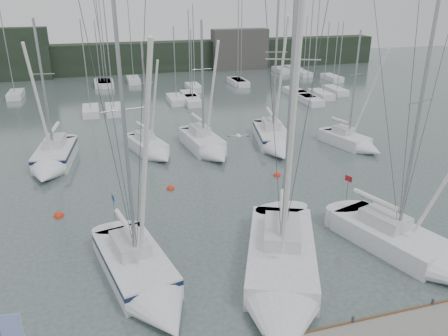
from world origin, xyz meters
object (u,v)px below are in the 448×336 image
object	(u,v)px
sailboat_near_center	(281,283)
sailboat_mid_b	(153,150)
buoy_b	(277,176)
buoy_a	(171,189)
sailboat_near_right	(421,253)
sailboat_near_left	(145,281)
sailboat_mid_d	(275,141)
sailboat_mid_e	(355,143)
sailboat_mid_c	(208,147)
sailboat_mid_a	(52,161)
buoy_c	(59,216)

from	to	relation	value
sailboat_near_center	sailboat_mid_b	world-z (taller)	sailboat_near_center
sailboat_mid_b	buoy_b	distance (m)	11.26
buoy_a	sailboat_near_right	bearing A→B (deg)	-49.05
sailboat_mid_b	buoy_a	world-z (taller)	sailboat_mid_b
sailboat_near_left	sailboat_mid_d	distance (m)	22.21
sailboat_mid_d	sailboat_near_right	bearing A→B (deg)	-76.99
sailboat_near_right	buoy_b	xyz separation A→B (m)	(-2.71, 12.86, -0.55)
sailboat_mid_e	sailboat_mid_c	bearing A→B (deg)	152.63
sailboat_mid_d	buoy_b	size ratio (longest dim) A/B	24.87
sailboat_mid_a	sailboat_mid_d	world-z (taller)	sailboat_mid_d
sailboat_near_center	sailboat_near_right	world-z (taller)	sailboat_near_center
buoy_a	sailboat_mid_b	bearing A→B (deg)	92.03
sailboat_near_right	sailboat_mid_e	distance (m)	17.86
buoy_b	buoy_c	xyz separation A→B (m)	(-15.89, -2.20, 0.00)
buoy_a	sailboat_mid_e	bearing A→B (deg)	12.53
sailboat_near_center	sailboat_mid_c	bearing A→B (deg)	108.82
sailboat_mid_b	sailboat_near_right	bearing A→B (deg)	-76.75
sailboat_mid_c	sailboat_mid_a	bearing A→B (deg)	172.51
sailboat_mid_c	buoy_c	xyz separation A→B (m)	(-11.99, -8.58, -0.60)
sailboat_mid_c	buoy_a	xyz separation A→B (m)	(-4.45, -6.49, -0.60)
sailboat_mid_d	buoy_a	size ratio (longest dim) A/B	24.92
sailboat_near_left	sailboat_near_center	xyz separation A→B (m)	(6.11, -1.98, 0.02)
buoy_a	buoy_c	bearing A→B (deg)	-164.47
sailboat_near_right	buoy_b	world-z (taller)	sailboat_near_right
sailboat_near_right	buoy_c	size ratio (longest dim) A/B	22.47
buoy_a	buoy_b	distance (m)	8.35
sailboat_mid_a	sailboat_mid_b	xyz separation A→B (m)	(8.16, 0.78, -0.15)
sailboat_near_right	buoy_b	size ratio (longest dim) A/B	25.16
sailboat_near_left	buoy_b	xyz separation A→B (m)	(11.46, 11.25, -0.57)
sailboat_mid_a	sailboat_mid_c	world-z (taller)	sailboat_mid_a
sailboat_mid_c	sailboat_mid_e	xyz separation A→B (m)	(13.09, -2.59, -0.09)
sailboat_mid_a	buoy_a	distance (m)	10.70
buoy_a	sailboat_mid_c	bearing A→B (deg)	55.56
sailboat_near_center	sailboat_near_right	xyz separation A→B (m)	(8.06, 0.37, -0.05)
sailboat_near_center	buoy_a	world-z (taller)	sailboat_near_center
sailboat_near_center	sailboat_mid_a	bearing A→B (deg)	143.16
sailboat_mid_d	buoy_c	world-z (taller)	sailboat_mid_d
buoy_c	sailboat_mid_d	bearing A→B (deg)	24.70
sailboat_mid_d	buoy_a	distance (m)	12.40
sailboat_mid_b	buoy_b	world-z (taller)	sailboat_mid_b
sailboat_mid_d	buoy_c	size ratio (longest dim) A/B	22.21
sailboat_mid_d	buoy_c	bearing A→B (deg)	-143.46
sailboat_mid_c	sailboat_mid_e	distance (m)	13.34
sailboat_near_left	buoy_c	size ratio (longest dim) A/B	23.07
sailboat_near_left	sailboat_near_center	world-z (taller)	sailboat_near_center
sailboat_near_center	sailboat_mid_c	world-z (taller)	sailboat_near_center
buoy_c	sailboat_near_left	bearing A→B (deg)	-63.88
sailboat_mid_c	sailboat_mid_d	distance (m)	6.23
buoy_c	buoy_b	bearing A→B (deg)	7.89
sailboat_near_left	sailboat_mid_a	bearing A→B (deg)	94.50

